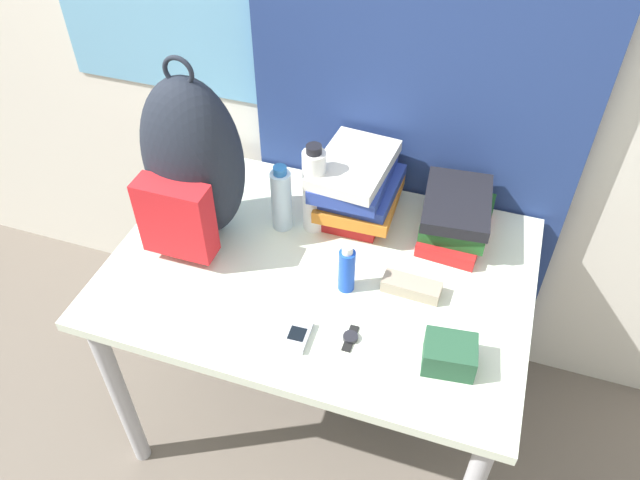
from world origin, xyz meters
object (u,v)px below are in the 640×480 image
cell_phone (297,336)px  book_stack_left (357,186)px  sports_bottle (314,190)px  camera_pouch (449,355)px  backpack (192,166)px  water_bottle (281,199)px  sunscreen_bottle (347,269)px  sunglasses_case (411,287)px  book_stack_center (457,217)px  wristwatch (350,338)px

cell_phone → book_stack_left: bearing=89.2°
sports_bottle → camera_pouch: sports_bottle is taller
book_stack_left → cell_phone: size_ratio=3.07×
cell_phone → sports_bottle: bearing=103.0°
book_stack_left → camera_pouch: (0.35, -0.44, -0.07)m
backpack → water_bottle: (0.21, 0.09, -0.13)m
sports_bottle → sunscreen_bottle: sports_bottle is taller
camera_pouch → sunglasses_case: bearing=123.9°
book_stack_center → water_bottle: water_bottle is taller
sunscreen_bottle → camera_pouch: (0.29, -0.15, -0.03)m
sunglasses_case → backpack: bearing=176.4°
book_stack_left → sunscreen_bottle: book_stack_left is taller
cell_phone → book_stack_center: bearing=58.9°
book_stack_center → camera_pouch: book_stack_center is taller
cell_phone → sunscreen_bottle: bearing=71.8°
sunglasses_case → sunscreen_bottle: bearing=-166.4°
cell_phone → wristwatch: (0.12, 0.04, -0.00)m
sunscreen_bottle → cell_phone: bearing=-108.2°
water_bottle → wristwatch: (0.30, -0.33, -0.09)m
backpack → sports_bottle: bearing=22.5°
book_stack_left → sports_bottle: size_ratio=1.04×
water_bottle → camera_pouch: (0.53, -0.33, -0.06)m
camera_pouch → sunscreen_bottle: bearing=152.3°
water_bottle → cell_phone: 0.42m
book_stack_center → wristwatch: size_ratio=3.45×
water_bottle → sunglasses_case: 0.43m
book_stack_center → cell_phone: 0.57m
water_bottle → sunscreen_bottle: water_bottle is taller
backpack → sunglasses_case: (0.61, -0.04, -0.21)m
sunglasses_case → camera_pouch: camera_pouch is taller
backpack → wristwatch: 0.60m
book_stack_center → cell_phone: (-0.29, -0.49, -0.06)m
sports_bottle → wristwatch: sports_bottle is taller
water_bottle → camera_pouch: water_bottle is taller
book_stack_center → sports_bottle: bearing=-166.4°
book_stack_center → camera_pouch: bearing=-82.1°
sports_bottle → camera_pouch: size_ratio=2.14×
wristwatch → backpack: bearing=155.3°
water_bottle → cell_phone: size_ratio=2.21×
water_bottle → cell_phone: (0.18, -0.37, -0.09)m
wristwatch → sports_bottle: bearing=120.9°
backpack → camera_pouch: 0.80m
sports_bottle → camera_pouch: bearing=-38.3°
sports_bottle → sunscreen_bottle: (0.15, -0.20, -0.06)m
book_stack_left → sunglasses_case: size_ratio=1.90×
book_stack_left → wristwatch: (0.11, -0.44, -0.10)m
water_bottle → book_stack_left: bearing=31.0°
sunscreen_bottle → cell_phone: (-0.06, -0.19, -0.06)m
book_stack_center → sunglasses_case: (-0.07, -0.25, -0.05)m
book_stack_left → cell_phone: (-0.01, -0.48, -0.10)m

